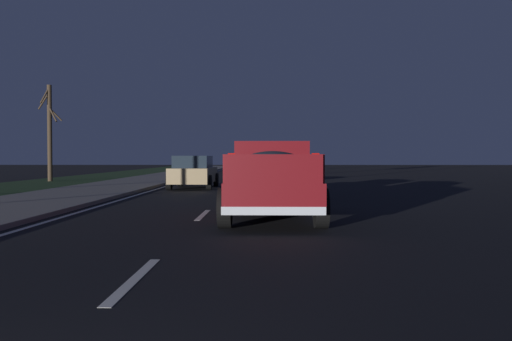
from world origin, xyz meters
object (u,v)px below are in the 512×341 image
object	(u,v)px
pickup_truck	(272,177)
sedan_tan	(194,172)
sedan_black	(264,175)
bare_tree_far	(50,131)

from	to	relation	value
pickup_truck	sedan_tan	bearing A→B (deg)	16.37
sedan_black	bare_tree_far	xyz separation A→B (m)	(12.09, 13.15, 2.32)
sedan_black	pickup_truck	bearing A→B (deg)	-178.40
sedan_black	bare_tree_far	size ratio (longest dim) A/B	0.75
pickup_truck	bare_tree_far	distance (m)	23.39
sedan_tan	pickup_truck	bearing A→B (deg)	-163.63
pickup_truck	bare_tree_far	bearing A→B (deg)	34.95
sedan_tan	bare_tree_far	bearing A→B (deg)	54.33
pickup_truck	bare_tree_far	world-z (taller)	bare_tree_far
sedan_black	bare_tree_far	world-z (taller)	bare_tree_far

